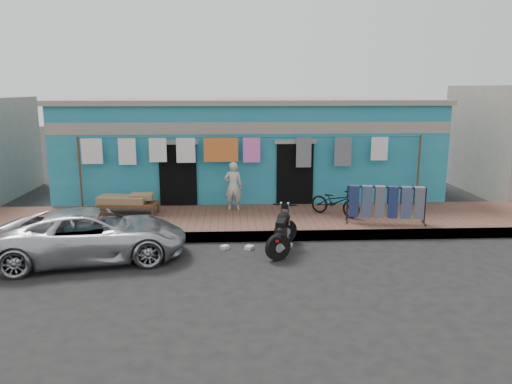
# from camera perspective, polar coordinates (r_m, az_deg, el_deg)

# --- Properties ---
(ground) EXTENTS (80.00, 80.00, 0.00)m
(ground) POSITION_cam_1_polar(r_m,az_deg,el_deg) (10.93, 0.54, -8.07)
(ground) COLOR black
(ground) RESTS_ON ground
(sidewalk) EXTENTS (28.00, 3.00, 0.25)m
(sidewalk) POSITION_cam_1_polar(r_m,az_deg,el_deg) (13.75, -0.21, -3.33)
(sidewalk) COLOR brown
(sidewalk) RESTS_ON ground
(curb) EXTENTS (28.00, 0.10, 0.25)m
(curb) POSITION_cam_1_polar(r_m,az_deg,el_deg) (12.36, 0.11, -5.09)
(curb) COLOR gray
(curb) RESTS_ON ground
(building) EXTENTS (12.20, 5.20, 3.36)m
(building) POSITION_cam_1_polar(r_m,az_deg,el_deg) (17.38, -0.85, 5.10)
(building) COLOR teal
(building) RESTS_ON ground
(clothesline) EXTENTS (10.06, 0.06, 2.10)m
(clothesline) POSITION_cam_1_polar(r_m,az_deg,el_deg) (14.63, -2.76, 4.38)
(clothesline) COLOR brown
(clothesline) RESTS_ON sidewalk
(car) EXTENTS (4.41, 2.60, 1.17)m
(car) POSITION_cam_1_polar(r_m,az_deg,el_deg) (11.51, -18.18, -4.60)
(car) COLOR silver
(car) RESTS_ON ground
(seated_person) EXTENTS (0.53, 0.37, 1.41)m
(seated_person) POSITION_cam_1_polar(r_m,az_deg,el_deg) (14.33, -2.61, 0.68)
(seated_person) COLOR #C0B79F
(seated_person) RESTS_ON sidewalk
(bicycle) EXTENTS (1.46, 1.32, 0.95)m
(bicycle) POSITION_cam_1_polar(r_m,az_deg,el_deg) (13.92, 9.06, -0.75)
(bicycle) COLOR black
(bicycle) RESTS_ON sidewalk
(motorcycle) EXTENTS (1.29, 1.84, 1.03)m
(motorcycle) POSITION_cam_1_polar(r_m,az_deg,el_deg) (11.52, 2.99, -4.35)
(motorcycle) COLOR black
(motorcycle) RESTS_ON ground
(charpoy) EXTENTS (1.86, 1.20, 0.56)m
(charpoy) POSITION_cam_1_polar(r_m,az_deg,el_deg) (14.35, -14.29, -1.39)
(charpoy) COLOR brown
(charpoy) RESTS_ON sidewalk
(jeans_rack) EXTENTS (2.24, 1.16, 1.00)m
(jeans_rack) POSITION_cam_1_polar(r_m,az_deg,el_deg) (13.44, 14.62, -1.32)
(jeans_rack) COLOR black
(jeans_rack) RESTS_ON sidewalk
(litter_a) EXTENTS (0.23, 0.23, 0.08)m
(litter_a) POSITION_cam_1_polar(r_m,az_deg,el_deg) (11.83, -3.61, -6.32)
(litter_a) COLOR silver
(litter_a) RESTS_ON ground
(litter_b) EXTENTS (0.16, 0.17, 0.07)m
(litter_b) POSITION_cam_1_polar(r_m,az_deg,el_deg) (12.02, 3.87, -6.05)
(litter_b) COLOR silver
(litter_b) RESTS_ON ground
(litter_c) EXTENTS (0.24, 0.26, 0.08)m
(litter_c) POSITION_cam_1_polar(r_m,az_deg,el_deg) (11.78, -0.79, -6.37)
(litter_c) COLOR silver
(litter_c) RESTS_ON ground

